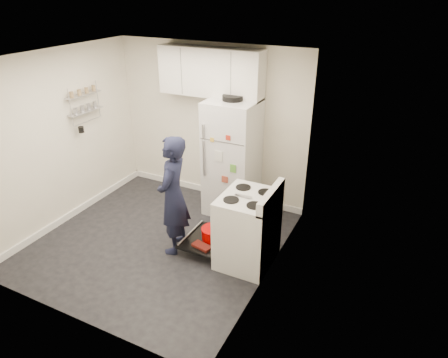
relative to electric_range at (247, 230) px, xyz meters
The scene contains 7 objects.
room 1.49m from the electric_range, behind, with size 3.21×3.21×2.51m.
electric_range is the anchor object (origin of this frame).
open_oven_door 0.61m from the electric_range, behind, with size 0.55×0.70×0.23m.
refrigerator 1.38m from the electric_range, 123.35° to the left, with size 0.72×0.74×1.85m.
upper_cabinets 2.38m from the electric_range, 132.27° to the left, with size 1.60×0.33×0.70m, color silver.
wall_shelf_rack 3.05m from the electric_range, behind, with size 0.14×0.60×0.61m.
person 1.04m from the electric_range, 169.78° to the right, with size 0.59×0.39×1.62m, color black.
Camera 1 is at (2.87, -3.77, 3.27)m, focal length 32.00 mm.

